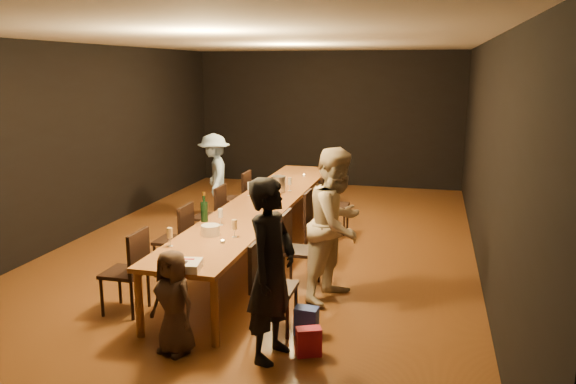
% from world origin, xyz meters
% --- Properties ---
extents(ground, '(10.00, 10.00, 0.00)m').
position_xyz_m(ground, '(0.00, 0.00, 0.00)').
color(ground, '#462411').
rests_on(ground, ground).
extents(room_shell, '(6.04, 10.04, 3.02)m').
position_xyz_m(room_shell, '(0.00, 0.00, 2.08)').
color(room_shell, black).
rests_on(room_shell, ground).
extents(table, '(0.90, 6.00, 0.75)m').
position_xyz_m(table, '(0.00, 0.00, 0.70)').
color(table, brown).
rests_on(table, ground).
extents(chair_right_0, '(0.42, 0.42, 0.93)m').
position_xyz_m(chair_right_0, '(0.85, -2.40, 0.47)').
color(chair_right_0, black).
rests_on(chair_right_0, ground).
extents(chair_right_1, '(0.42, 0.42, 0.93)m').
position_xyz_m(chair_right_1, '(0.85, -1.20, 0.47)').
color(chair_right_1, black).
rests_on(chair_right_1, ground).
extents(chair_right_2, '(0.42, 0.42, 0.93)m').
position_xyz_m(chair_right_2, '(0.85, 0.00, 0.47)').
color(chair_right_2, black).
rests_on(chair_right_2, ground).
extents(chair_right_3, '(0.42, 0.42, 0.93)m').
position_xyz_m(chair_right_3, '(0.85, 1.20, 0.47)').
color(chair_right_3, black).
rests_on(chair_right_3, ground).
extents(chair_left_0, '(0.42, 0.42, 0.93)m').
position_xyz_m(chair_left_0, '(-0.85, -2.40, 0.47)').
color(chair_left_0, black).
rests_on(chair_left_0, ground).
extents(chair_left_1, '(0.42, 0.42, 0.93)m').
position_xyz_m(chair_left_1, '(-0.85, -1.20, 0.47)').
color(chair_left_1, black).
rests_on(chair_left_1, ground).
extents(chair_left_2, '(0.42, 0.42, 0.93)m').
position_xyz_m(chair_left_2, '(-0.85, 0.00, 0.47)').
color(chair_left_2, black).
rests_on(chair_left_2, ground).
extents(chair_left_3, '(0.42, 0.42, 0.93)m').
position_xyz_m(chair_left_3, '(-0.85, 1.20, 0.47)').
color(chair_left_3, black).
rests_on(chair_left_3, ground).
extents(woman_birthday, '(0.52, 0.69, 1.70)m').
position_xyz_m(woman_birthday, '(0.98, -2.94, 0.85)').
color(woman_birthday, black).
rests_on(woman_birthday, ground).
extents(woman_tan, '(0.94, 1.05, 1.77)m').
position_xyz_m(woman_tan, '(1.31, -1.44, 0.88)').
color(woman_tan, beige).
rests_on(woman_tan, ground).
extents(man_blue, '(0.90, 1.11, 1.50)m').
position_xyz_m(man_blue, '(-1.41, 1.65, 0.75)').
color(man_blue, '#90B4DF').
rests_on(man_blue, ground).
extents(child, '(0.57, 0.46, 1.00)m').
position_xyz_m(child, '(0.07, -3.09, 0.50)').
color(child, '#412F24').
rests_on(child, ground).
extents(gift_bag_red, '(0.26, 0.21, 0.27)m').
position_xyz_m(gift_bag_red, '(1.30, -2.84, 0.14)').
color(gift_bag_red, '#BB1C38').
rests_on(gift_bag_red, ground).
extents(gift_bag_blue, '(0.24, 0.17, 0.29)m').
position_xyz_m(gift_bag_blue, '(1.19, -2.44, 0.14)').
color(gift_bag_blue, '#2841AD').
rests_on(gift_bag_blue, ground).
extents(birthday_cake, '(0.39, 0.34, 0.08)m').
position_xyz_m(birthday_cake, '(0.08, -2.88, 0.79)').
color(birthday_cake, white).
rests_on(birthday_cake, table).
extents(plate_stack, '(0.23, 0.23, 0.12)m').
position_xyz_m(plate_stack, '(-0.09, -1.78, 0.81)').
color(plate_stack, white).
rests_on(plate_stack, table).
extents(champagne_bottle, '(0.11, 0.11, 0.38)m').
position_xyz_m(champagne_bottle, '(-0.38, -1.25, 0.94)').
color(champagne_bottle, black).
rests_on(champagne_bottle, table).
extents(ice_bucket, '(0.26, 0.26, 0.24)m').
position_xyz_m(ice_bucket, '(0.05, 0.65, 0.87)').
color(ice_bucket, silver).
rests_on(ice_bucket, table).
extents(wineglass_0, '(0.06, 0.06, 0.21)m').
position_xyz_m(wineglass_0, '(-0.35, -2.27, 0.85)').
color(wineglass_0, beige).
rests_on(wineglass_0, table).
extents(wineglass_1, '(0.06, 0.06, 0.21)m').
position_xyz_m(wineglass_1, '(0.21, -1.78, 0.85)').
color(wineglass_1, beige).
rests_on(wineglass_1, table).
extents(wineglass_2, '(0.06, 0.06, 0.21)m').
position_xyz_m(wineglass_2, '(-0.13, -1.35, 0.85)').
color(wineglass_2, silver).
rests_on(wineglass_2, table).
extents(wineglass_3, '(0.06, 0.06, 0.21)m').
position_xyz_m(wineglass_3, '(0.37, -0.79, 0.85)').
color(wineglass_3, beige).
rests_on(wineglass_3, table).
extents(wineglass_4, '(0.06, 0.06, 0.21)m').
position_xyz_m(wineglass_4, '(-0.30, 0.27, 0.85)').
color(wineglass_4, silver).
rests_on(wineglass_4, table).
extents(wineglass_5, '(0.06, 0.06, 0.21)m').
position_xyz_m(wineglass_5, '(0.20, 0.75, 0.85)').
color(wineglass_5, silver).
rests_on(wineglass_5, table).
extents(tealight_near, '(0.05, 0.05, 0.03)m').
position_xyz_m(tealight_near, '(0.15, -2.02, 0.77)').
color(tealight_near, '#B2B7B2').
rests_on(tealight_near, table).
extents(tealight_mid, '(0.05, 0.05, 0.03)m').
position_xyz_m(tealight_mid, '(0.15, 0.10, 0.77)').
color(tealight_mid, '#B2B7B2').
rests_on(tealight_mid, table).
extents(tealight_far, '(0.05, 0.05, 0.03)m').
position_xyz_m(tealight_far, '(0.15, 1.98, 0.77)').
color(tealight_far, '#B2B7B2').
rests_on(tealight_far, table).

